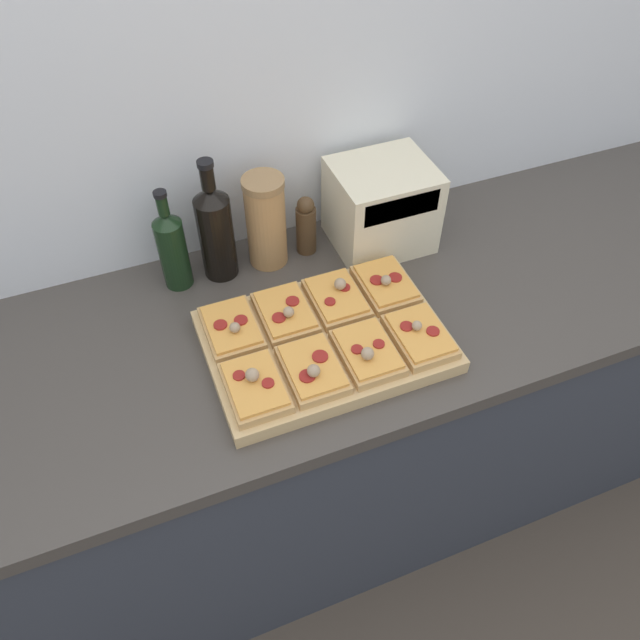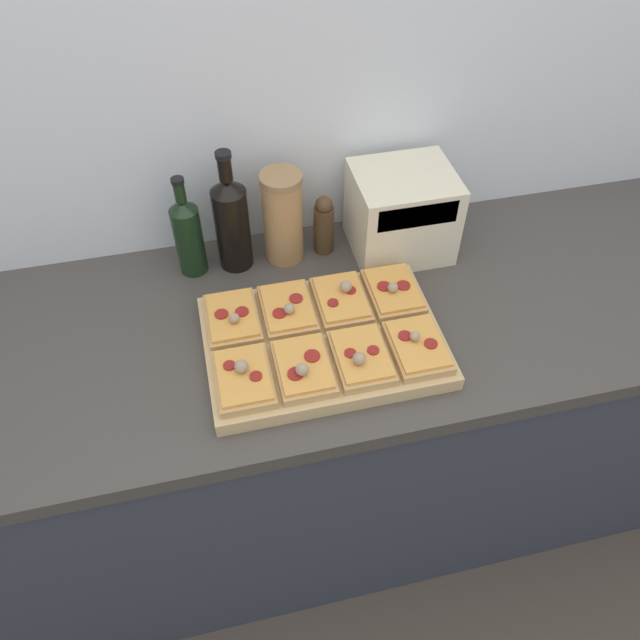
# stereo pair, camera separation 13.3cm
# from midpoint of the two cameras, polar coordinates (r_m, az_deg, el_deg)

# --- Properties ---
(ground_plane) EXTENTS (12.00, 12.00, 0.00)m
(ground_plane) POSITION_cam_midpoint_polar(r_m,az_deg,el_deg) (2.05, 1.12, -24.06)
(ground_plane) COLOR #4C4238
(wall_back) EXTENTS (6.00, 0.06, 2.50)m
(wall_back) POSITION_cam_midpoint_polar(r_m,az_deg,el_deg) (1.48, -8.67, 18.67)
(wall_back) COLOR silver
(wall_back) RESTS_ON ground_plane
(kitchen_counter) EXTENTS (2.63, 0.67, 0.91)m
(kitchen_counter) POSITION_cam_midpoint_polar(r_m,az_deg,el_deg) (1.77, -2.65, -10.04)
(kitchen_counter) COLOR #333842
(kitchen_counter) RESTS_ON ground_plane
(cutting_board) EXTENTS (0.50, 0.35, 0.03)m
(cutting_board) POSITION_cam_midpoint_polar(r_m,az_deg,el_deg) (1.34, -2.37, -2.12)
(cutting_board) COLOR tan
(cutting_board) RESTS_ON kitchen_counter
(pizza_slice_back_left) EXTENTS (0.11, 0.16, 0.05)m
(pizza_slice_back_left) POSITION_cam_midpoint_polar(r_m,az_deg,el_deg) (1.35, -10.91, -0.86)
(pizza_slice_back_left) COLOR tan
(pizza_slice_back_left) RESTS_ON cutting_board
(pizza_slice_back_midleft) EXTENTS (0.11, 0.16, 0.05)m
(pizza_slice_back_midleft) POSITION_cam_midpoint_polar(r_m,az_deg,el_deg) (1.36, -6.00, 0.52)
(pizza_slice_back_midleft) COLOR tan
(pizza_slice_back_midleft) RESTS_ON cutting_board
(pizza_slice_back_midright) EXTENTS (0.11, 0.16, 0.05)m
(pizza_slice_back_midright) POSITION_cam_midpoint_polar(r_m,az_deg,el_deg) (1.38, -1.22, 1.91)
(pizza_slice_back_midright) COLOR tan
(pizza_slice_back_midright) RESTS_ON cutting_board
(pizza_slice_back_right) EXTENTS (0.11, 0.16, 0.05)m
(pizza_slice_back_right) POSITION_cam_midpoint_polar(r_m,az_deg,el_deg) (1.42, 3.36, 3.15)
(pizza_slice_back_right) COLOR tan
(pizza_slice_back_right) RESTS_ON cutting_board
(pizza_slice_front_left) EXTENTS (0.11, 0.16, 0.06)m
(pizza_slice_front_left) POSITION_cam_midpoint_polar(r_m,az_deg,el_deg) (1.24, -9.06, -6.18)
(pizza_slice_front_left) COLOR tan
(pizza_slice_front_left) RESTS_ON cutting_board
(pizza_slice_front_midleft) EXTENTS (0.11, 0.16, 0.05)m
(pizza_slice_front_midleft) POSITION_cam_midpoint_polar(r_m,az_deg,el_deg) (1.25, -3.72, -4.67)
(pizza_slice_front_midleft) COLOR tan
(pizza_slice_front_midleft) RESTS_ON cutting_board
(pizza_slice_front_midright) EXTENTS (0.11, 0.16, 0.05)m
(pizza_slice_front_midright) POSITION_cam_midpoint_polar(r_m,az_deg,el_deg) (1.28, 1.41, -3.11)
(pizza_slice_front_midright) COLOR tan
(pizza_slice_front_midright) RESTS_ON cutting_board
(pizza_slice_front_right) EXTENTS (0.11, 0.16, 0.05)m
(pizza_slice_front_right) POSITION_cam_midpoint_polar(r_m,az_deg,el_deg) (1.32, 6.29, -1.57)
(pizza_slice_front_right) COLOR tan
(pizza_slice_front_right) RESTS_ON cutting_board
(olive_oil_bottle) EXTENTS (0.07, 0.07, 0.26)m
(olive_oil_bottle) POSITION_cam_midpoint_polar(r_m,az_deg,el_deg) (1.47, -15.92, 6.23)
(olive_oil_bottle) COLOR black
(olive_oil_bottle) RESTS_ON kitchen_counter
(wine_bottle) EXTENTS (0.08, 0.08, 0.31)m
(wine_bottle) POSITION_cam_midpoint_polar(r_m,az_deg,el_deg) (1.47, -12.13, 7.90)
(wine_bottle) COLOR black
(wine_bottle) RESTS_ON kitchen_counter
(grain_jar_tall) EXTENTS (0.10, 0.10, 0.23)m
(grain_jar_tall) POSITION_cam_midpoint_polar(r_m,az_deg,el_deg) (1.49, -7.56, 8.81)
(grain_jar_tall) COLOR #AD7F4C
(grain_jar_tall) RESTS_ON kitchen_counter
(pepper_mill) EXTENTS (0.05, 0.05, 0.16)m
(pepper_mill) POSITION_cam_midpoint_polar(r_m,az_deg,el_deg) (1.53, -3.80, 8.52)
(pepper_mill) COLOR #47331E
(pepper_mill) RESTS_ON kitchen_counter
(toaster_oven) EXTENTS (0.26, 0.20, 0.21)m
(toaster_oven) POSITION_cam_midpoint_polar(r_m,az_deg,el_deg) (1.54, 3.15, 10.27)
(toaster_oven) COLOR beige
(toaster_oven) RESTS_ON kitchen_counter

